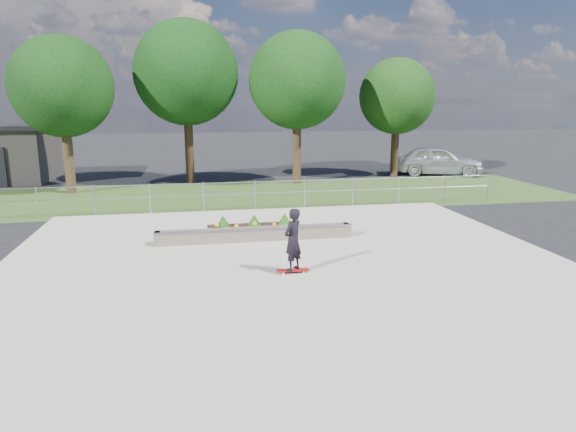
% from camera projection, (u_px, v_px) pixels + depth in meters
% --- Properties ---
extents(ground, '(120.00, 120.00, 0.00)m').
position_uv_depth(ground, '(291.00, 271.00, 13.07)').
color(ground, black).
rests_on(ground, ground).
extents(grass_verge, '(30.00, 8.00, 0.02)m').
position_uv_depth(grass_verge, '(246.00, 195.00, 23.62)').
color(grass_verge, '#2F491D').
rests_on(grass_verge, ground).
extents(concrete_slab, '(15.00, 15.00, 0.06)m').
position_uv_depth(concrete_slab, '(291.00, 270.00, 13.06)').
color(concrete_slab, '#AEA89A').
rests_on(concrete_slab, ground).
extents(fence, '(20.06, 0.06, 1.20)m').
position_uv_depth(fence, '(255.00, 192.00, 20.09)').
color(fence, gray).
rests_on(fence, ground).
extents(tree_far_left, '(4.55, 4.55, 7.15)m').
position_uv_depth(tree_far_left, '(62.00, 87.00, 23.04)').
color(tree_far_left, '#342414').
rests_on(tree_far_left, ground).
extents(tree_mid_left, '(5.25, 5.25, 8.25)m').
position_uv_depth(tree_mid_left, '(186.00, 73.00, 25.78)').
color(tree_mid_left, black).
rests_on(tree_mid_left, ground).
extents(tree_mid_right, '(4.90, 4.90, 7.70)m').
position_uv_depth(tree_mid_right, '(297.00, 81.00, 25.89)').
color(tree_mid_right, '#302013').
rests_on(tree_mid_right, ground).
extents(tree_far_right, '(4.20, 4.20, 6.60)m').
position_uv_depth(tree_far_right, '(397.00, 97.00, 28.57)').
color(tree_far_right, black).
rests_on(tree_far_right, ground).
extents(grind_ledge, '(6.00, 0.44, 0.43)m').
position_uv_depth(grind_ledge, '(255.00, 234.00, 15.67)').
color(grind_ledge, brown).
rests_on(grind_ledge, concrete_slab).
extents(planter_bed, '(3.00, 1.20, 0.61)m').
position_uv_depth(planter_bed, '(255.00, 229.00, 16.41)').
color(planter_bed, black).
rests_on(planter_bed, concrete_slab).
extents(skateboarder, '(0.80, 0.66, 1.64)m').
position_uv_depth(skateboarder, '(293.00, 240.00, 12.55)').
color(skateboarder, white).
rests_on(skateboarder, concrete_slab).
extents(parked_car, '(5.42, 3.68, 1.71)m').
position_uv_depth(parked_car, '(438.00, 160.00, 29.84)').
color(parked_car, '#AFB4B9').
rests_on(parked_car, ground).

